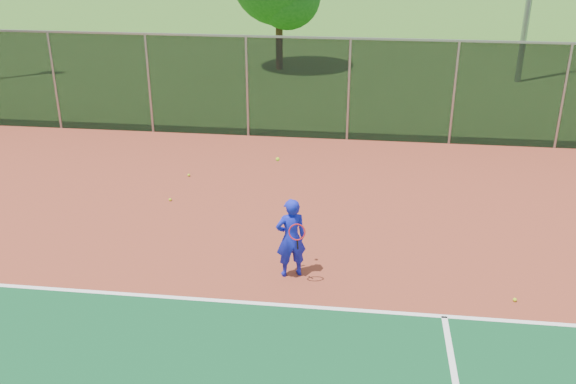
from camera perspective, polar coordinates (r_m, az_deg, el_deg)
name	(u,v)px	position (r m, az deg, el deg)	size (l,w,h in m)	color
court_apron	(322,345)	(10.46, 3.03, -13.41)	(30.00, 20.00, 0.02)	brown
fence_back	(349,89)	(18.94, 5.42, 9.10)	(30.00, 0.06, 3.03)	black
tennis_player	(291,238)	(11.82, 0.26, -4.08)	(0.66, 0.69, 2.31)	#131BB8
practice_ball_0	(189,175)	(16.76, -8.81, 1.50)	(0.07, 0.07, 0.07)	#B0CE18
practice_ball_1	(170,200)	(15.41, -10.43, -0.66)	(0.07, 0.07, 0.07)	#B0CE18
practice_ball_4	(515,300)	(12.09, 19.52, -9.01)	(0.07, 0.07, 0.07)	#B0CE18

